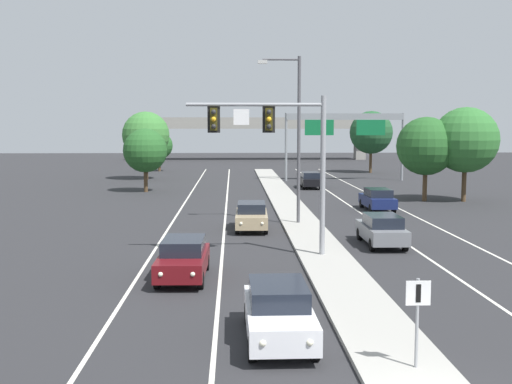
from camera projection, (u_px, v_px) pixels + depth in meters
median_island at (318, 247)px, 30.22m from camera, size 2.40×110.00×0.15m
lane_stripe_oncoming_center at (225, 226)px, 37.01m from camera, size 0.14×100.00×0.01m
lane_stripe_receding_center at (378, 225)px, 37.36m from camera, size 0.14×100.00×0.01m
edge_stripe_left at (170, 226)px, 36.88m from camera, size 0.14×100.00×0.01m
edge_stripe_right at (432, 225)px, 37.48m from camera, size 0.14×100.00×0.01m
overhead_signal_mast at (280, 142)px, 27.43m from camera, size 6.26×0.44×7.20m
median_sign_post at (418, 310)px, 14.69m from camera, size 0.60×0.10×2.20m
street_lamp_median at (295, 130)px, 36.80m from camera, size 2.58×0.28×10.00m
car_oncoming_white at (279, 311)px, 17.11m from camera, size 1.85×4.48×1.58m
car_oncoming_darkred at (183, 258)px, 24.06m from camera, size 1.91×4.51×1.58m
car_oncoming_tan at (251, 216)px, 35.57m from camera, size 1.92×4.51×1.58m
car_receding_grey at (382, 229)px, 30.81m from camera, size 1.84×4.48×1.58m
car_receding_navy at (378, 199)px, 43.84m from camera, size 1.85×4.48×1.58m
car_receding_black at (310, 180)px, 59.78m from camera, size 1.86×4.49×1.58m
highway_sign_gantry at (345, 125)px, 67.54m from camera, size 13.28×0.42×7.50m
overpass_bridge at (256, 128)px, 111.50m from camera, size 42.40×6.40×7.65m
tree_far_right_a at (466, 140)px, 48.57m from camera, size 5.21×5.21×7.54m
tree_far_left_b at (159, 146)px, 82.39m from camera, size 3.68×3.68×5.32m
tree_far_left_c at (146, 135)px, 69.14m from camera, size 5.32×5.32×7.70m
tree_far_right_b at (426, 146)px, 48.92m from camera, size 4.68×4.68×6.77m
tree_far_left_a at (145, 151)px, 56.03m from camera, size 4.03×4.03×5.84m
tree_far_right_c at (371, 133)px, 79.33m from camera, size 5.55×5.55×8.03m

